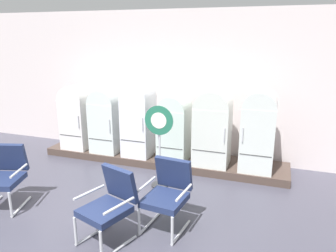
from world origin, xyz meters
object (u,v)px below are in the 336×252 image
object	(u,v)px
refrigerator_3	(174,126)
refrigerator_4	(212,126)
armchair_left	(5,173)
sign_stand	(159,145)
refrigerator_0	(77,115)
refrigerator_1	(106,119)
refrigerator_2	(138,117)
armchair_center	(110,202)
armchair_right	(168,191)
refrigerator_5	(258,129)

from	to	relation	value
refrigerator_3	refrigerator_4	size ratio (longest dim) A/B	0.90
armchair_left	sign_stand	world-z (taller)	sign_stand
refrigerator_3	armchair_left	bearing A→B (deg)	-130.16
refrigerator_3	sign_stand	bearing A→B (deg)	-87.33
refrigerator_4	sign_stand	xyz separation A→B (m)	(-0.76, -1.00, -0.16)
refrigerator_0	refrigerator_1	bearing A→B (deg)	-0.74
refrigerator_2	refrigerator_4	distance (m)	1.63
refrigerator_2	armchair_center	distance (m)	2.91
refrigerator_2	armchair_right	bearing A→B (deg)	-56.80
refrigerator_3	armchair_right	bearing A→B (deg)	-74.24
armchair_right	armchair_center	xyz separation A→B (m)	(-0.64, -0.56, 0.00)
armchair_center	sign_stand	world-z (taller)	sign_stand
refrigerator_2	refrigerator_4	xyz separation A→B (m)	(1.63, -0.03, -0.04)
refrigerator_2	armchair_right	xyz separation A→B (m)	(1.44, -2.21, -0.45)
refrigerator_3	sign_stand	world-z (taller)	refrigerator_3
refrigerator_0	sign_stand	size ratio (longest dim) A/B	0.96
sign_stand	refrigerator_2	bearing A→B (deg)	130.15
refrigerator_4	armchair_center	world-z (taller)	refrigerator_4
refrigerator_1	sign_stand	size ratio (longest dim) A/B	0.93
refrigerator_1	armchair_right	bearing A→B (deg)	-44.57
refrigerator_5	armchair_left	xyz separation A→B (m)	(-3.79, -2.46, -0.44)
refrigerator_3	sign_stand	xyz separation A→B (m)	(0.05, -1.03, -0.08)
refrigerator_4	armchair_right	distance (m)	2.23
refrigerator_1	armchair_right	world-z (taller)	refrigerator_1
refrigerator_2	armchair_right	world-z (taller)	refrigerator_2
refrigerator_3	refrigerator_5	distance (m)	1.70
refrigerator_1	armchair_left	world-z (taller)	refrigerator_1
refrigerator_3	armchair_left	distance (m)	3.26
refrigerator_3	armchair_left	xyz separation A→B (m)	(-2.09, -2.48, -0.34)
refrigerator_3	refrigerator_0	bearing A→B (deg)	-179.85
refrigerator_2	refrigerator_3	bearing A→B (deg)	-0.09
refrigerator_1	sign_stand	world-z (taller)	refrigerator_1
armchair_center	sign_stand	xyz separation A→B (m)	(0.06, 1.73, 0.26)
refrigerator_4	armchair_left	distance (m)	3.82
armchair_left	sign_stand	size ratio (longest dim) A/B	0.65
refrigerator_1	refrigerator_4	xyz separation A→B (m)	(2.41, -0.01, 0.05)
refrigerator_4	refrigerator_3	bearing A→B (deg)	178.15
refrigerator_2	sign_stand	size ratio (longest dim) A/B	1.04
refrigerator_5	refrigerator_0	bearing A→B (deg)	179.76
refrigerator_1	refrigerator_5	distance (m)	3.30
refrigerator_1	refrigerator_3	size ratio (longest dim) A/B	1.03
armchair_center	sign_stand	bearing A→B (deg)	87.97
armchair_center	refrigerator_1	bearing A→B (deg)	120.03
armchair_left	refrigerator_0	bearing A→B (deg)	96.42
refrigerator_0	sign_stand	world-z (taller)	refrigerator_0
armchair_center	refrigerator_2	bearing A→B (deg)	106.31
refrigerator_0	refrigerator_3	world-z (taller)	refrigerator_0
refrigerator_0	refrigerator_3	xyz separation A→B (m)	(2.37, 0.01, -0.04)
refrigerator_2	armchair_left	world-z (taller)	refrigerator_2
refrigerator_4	armchair_right	bearing A→B (deg)	-94.90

